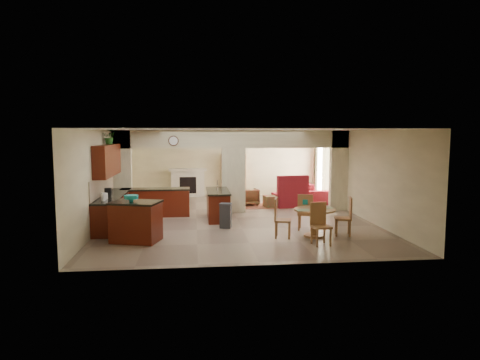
{
  "coord_description": "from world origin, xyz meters",
  "views": [
    {
      "loc": [
        -1.35,
        -13.44,
        2.7
      ],
      "look_at": [
        0.15,
        0.3,
        1.18
      ],
      "focal_mm": 32.0,
      "sensor_mm": 36.0,
      "label": 1
    }
  ],
  "objects": [
    {
      "name": "chair_west",
      "position": [
        0.85,
        -2.71,
        0.55
      ],
      "size": [
        0.52,
        0.52,
        1.02
      ],
      "rotation": [
        0.0,
        0.0,
        1.31
      ],
      "color": "brown",
      "rests_on": "floor"
    },
    {
      "name": "shelving_unit",
      "position": [
        0.35,
        4.82,
        0.9
      ],
      "size": [
        1.0,
        0.32,
        1.8
      ],
      "primitive_type": "cube",
      "color": "brown",
      "rests_on": "floor"
    },
    {
      "name": "chair_south",
      "position": [
        1.69,
        -3.5,
        0.55
      ],
      "size": [
        0.47,
        0.47,
        1.02
      ],
      "rotation": [
        0.0,
        0.0,
        0.14
      ],
      "color": "brown",
      "rests_on": "floor"
    },
    {
      "name": "fruit_bowl",
      "position": [
        1.83,
        -2.8,
        0.83
      ],
      "size": [
        0.33,
        0.33,
        0.18
      ],
      "primitive_type": "cylinder",
      "color": "#5FB326",
      "rests_on": "dining_table"
    },
    {
      "name": "drape_b_right",
      "position": [
        3.93,
        4.6,
        1.2
      ],
      "size": [
        0.1,
        0.28,
        2.3
      ],
      "primitive_type": "cube",
      "color": "#402319",
      "rests_on": "wall_right"
    },
    {
      "name": "chair_north",
      "position": [
        1.73,
        -1.99,
        0.55
      ],
      "size": [
        0.54,
        0.54,
        1.02
      ],
      "rotation": [
        0.0,
        0.0,
        2.8
      ],
      "color": "brown",
      "rests_on": "floor"
    },
    {
      "name": "trash_can",
      "position": [
        -0.45,
        -1.44,
        0.33
      ],
      "size": [
        0.37,
        0.34,
        0.66
      ],
      "primitive_type": "cube",
      "rotation": [
        0.0,
        0.0,
        -0.29
      ],
      "color": "#2B2B2D",
      "rests_on": "floor"
    },
    {
      "name": "partition_left_pier",
      "position": [
        -3.7,
        1.0,
        1.4
      ],
      "size": [
        0.6,
        0.25,
        2.8
      ],
      "primitive_type": "cube",
      "color": "beige",
      "rests_on": "floor"
    },
    {
      "name": "wall_back",
      "position": [
        0.0,
        5.0,
        1.4
      ],
      "size": [
        8.0,
        0.0,
        8.0
      ],
      "primitive_type": "plane",
      "rotation": [
        1.57,
        0.0,
        0.0
      ],
      "color": "beige",
      "rests_on": "floor"
    },
    {
      "name": "partition_header",
      "position": [
        0.0,
        1.0,
        2.5
      ],
      "size": [
        8.0,
        0.25,
        0.6
      ],
      "primitive_type": "cube",
      "color": "beige",
      "rests_on": "partition_center_pier"
    },
    {
      "name": "partition_right_pier",
      "position": [
        3.7,
        1.0,
        1.4
      ],
      "size": [
        0.6,
        0.25,
        2.8
      ],
      "primitive_type": "cube",
      "color": "beige",
      "rests_on": "floor"
    },
    {
      "name": "kitchen_counter",
      "position": [
        -3.26,
        -0.25,
        0.46
      ],
      "size": [
        2.52,
        3.29,
        1.48
      ],
      "color": "#481808",
      "rests_on": "floor"
    },
    {
      "name": "wall_clock",
      "position": [
        -2.0,
        0.85,
        2.45
      ],
      "size": [
        0.34,
        0.03,
        0.34
      ],
      "primitive_type": "cylinder",
      "rotation": [
        1.57,
        0.0,
        0.0
      ],
      "color": "#472717",
      "rests_on": "partition_header"
    },
    {
      "name": "chaise",
      "position": [
        2.22,
        1.99,
        0.24
      ],
      "size": [
        1.3,
        1.12,
        0.47
      ],
      "primitive_type": "cube",
      "rotation": [
        0.0,
        0.0,
        0.14
      ],
      "color": "maroon",
      "rests_on": "floor"
    },
    {
      "name": "window_a",
      "position": [
        3.97,
        2.3,
        1.2
      ],
      "size": [
        0.02,
        0.9,
        1.9
      ],
      "primitive_type": "cube",
      "color": "white",
      "rests_on": "wall_right"
    },
    {
      "name": "teal_bowl",
      "position": [
        -2.9,
        -2.76,
        1.1
      ],
      "size": [
        0.35,
        0.35,
        0.16
      ],
      "primitive_type": "cylinder",
      "color": "teal",
      "rests_on": "kitchen_island"
    },
    {
      "name": "floor",
      "position": [
        0.0,
        0.0,
        0.0
      ],
      "size": [
        10.0,
        10.0,
        0.0
      ],
      "primitive_type": "plane",
      "color": "#806D59",
      "rests_on": "ground"
    },
    {
      "name": "armchair",
      "position": [
        0.71,
        2.39,
        0.31
      ],
      "size": [
        0.76,
        0.78,
        0.62
      ],
      "primitive_type": "imported",
      "rotation": [
        0.0,
        0.0,
        3.29
      ],
      "color": "maroon",
      "rests_on": "floor"
    },
    {
      "name": "wall_front",
      "position": [
        0.0,
        -5.0,
        1.4
      ],
      "size": [
        8.0,
        0.0,
        8.0
      ],
      "primitive_type": "plane",
      "rotation": [
        -1.57,
        0.0,
        0.0
      ],
      "color": "beige",
      "rests_on": "floor"
    },
    {
      "name": "peninsula",
      "position": [
        -0.6,
        -0.11,
        0.46
      ],
      "size": [
        0.7,
        1.85,
        0.91
      ],
      "color": "#481808",
      "rests_on": "floor"
    },
    {
      "name": "glazed_door",
      "position": [
        3.97,
        3.15,
        1.05
      ],
      "size": [
        0.02,
        0.7,
        2.1
      ],
      "primitive_type": "cube",
      "color": "white",
      "rests_on": "wall_right"
    },
    {
      "name": "drape_a_left",
      "position": [
        3.93,
        1.7,
        1.2
      ],
      "size": [
        0.1,
        0.28,
        2.3
      ],
      "primitive_type": "cube",
      "color": "#402319",
      "rests_on": "wall_right"
    },
    {
      "name": "upper_cabinets",
      "position": [
        -3.82,
        -0.8,
        1.92
      ],
      "size": [
        0.35,
        2.4,
        0.9
      ],
      "primitive_type": "cube",
      "color": "#481808",
      "rests_on": "wall_left"
    },
    {
      "name": "ottoman",
      "position": [
        1.51,
        1.84,
        0.21
      ],
      "size": [
        0.64,
        0.64,
        0.42
      ],
      "primitive_type": "cube",
      "rotation": [
        0.0,
        0.0,
        0.11
      ],
      "color": "maroon",
      "rests_on": "floor"
    },
    {
      "name": "fireplace",
      "position": [
        -1.6,
        4.83,
        0.61
      ],
      "size": [
        1.6,
        0.35,
        1.2
      ],
      "color": "beige",
      "rests_on": "floor"
    },
    {
      "name": "chair_east",
      "position": [
        2.65,
        -2.69,
        0.55
      ],
      "size": [
        0.51,
        0.51,
        1.02
      ],
      "rotation": [
        0.0,
        0.0,
        4.45
      ],
      "color": "brown",
      "rests_on": "floor"
    },
    {
      "name": "plant",
      "position": [
        -3.82,
        -0.38,
        2.59
      ],
      "size": [
        0.47,
        0.43,
        0.44
      ],
      "primitive_type": "imported",
      "rotation": [
        0.0,
        0.0,
        -0.23
      ],
      "color": "#1A4A13",
      "rests_on": "upper_cabinets"
    },
    {
      "name": "partition_center_pier",
      "position": [
        0.0,
        1.0,
        1.1
      ],
      "size": [
        0.8,
        0.25,
        2.2
      ],
      "primitive_type": "cube",
      "color": "beige",
      "rests_on": "floor"
    },
    {
      "name": "rug",
      "position": [
        1.2,
        2.1,
        0.01
      ],
      "size": [
        1.6,
        1.3,
        0.01
      ],
      "primitive_type": "cube",
      "color": "brown",
      "rests_on": "floor"
    },
    {
      "name": "sofa",
      "position": [
        3.3,
        3.26,
        0.38
      ],
      "size": [
        2.71,
        1.25,
        0.77
      ],
      "primitive_type": "imported",
      "rotation": [
        0.0,
        0.0,
        1.66
      ],
      "color": "maroon",
      "rests_on": "floor"
    },
    {
      "name": "ceiling_fan",
      "position": [
        1.5,
        3.0,
        2.56
      ],
      "size": [
        1.0,
        1.0,
        0.1
      ],
      "primitive_type": "cylinder",
      "color": "white",
      "rests_on": "ceiling"
    },
    {
      "name": "wall_right",
      "position": [
        4.0,
        0.0,
        1.4
      ],
      "size": [
        0.0,
        10.0,
        10.0
      ],
      "primitive_type": "plane",
      "rotation": [
        1.57,
        0.0,
        -1.57
      ],
      "color": "beige",
      "rests_on": "floor"
    },
    {
      "name": "drape_a_right",
      "position": [
        3.93,
        2.9,
        1.2
      ],
      "size": [
        0.1,
        0.28,
        2.3
      ],
      "primitive_type": "cube",
      "color": "#402319",
      "rests_on": "wall_right"
    },
    {
      "name": "window_b",
      "position": [
        3.97,
        4.0,
        1.2
      ],
      "size": [
        0.02,
        0.9,
        1.9
      ],
      "primitive_type": "cube",
      "color": "white",
      "rests_on": "wall_right"
    },
    {
      "name": "drape_b_left",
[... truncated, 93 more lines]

